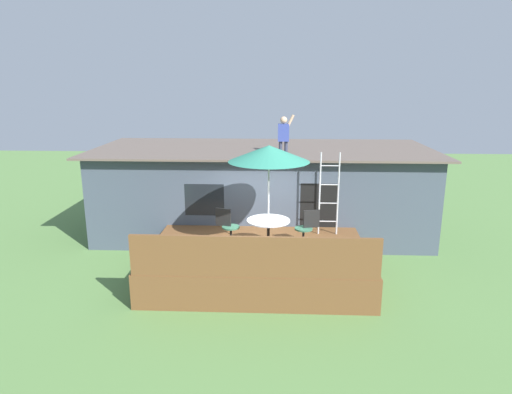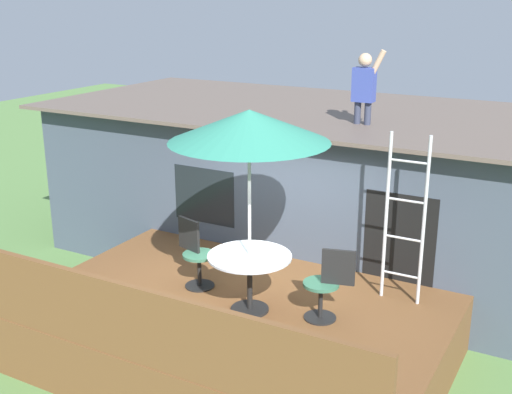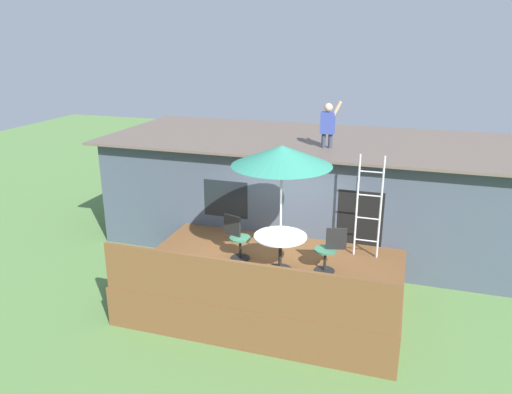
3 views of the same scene
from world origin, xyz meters
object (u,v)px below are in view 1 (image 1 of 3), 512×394
at_px(patio_table, 268,226).
at_px(person_figure, 284,132).
at_px(patio_chair_left, 228,227).
at_px(step_ladder, 329,194).
at_px(patio_umbrella, 269,154).
at_px(patio_chair_right, 306,229).

height_order(patio_table, person_figure, person_figure).
relative_size(patio_table, patio_chair_left, 1.13).
bearing_deg(step_ladder, person_figure, 126.39).
distance_m(step_ladder, patio_chair_left, 2.79).
bearing_deg(patio_chair_left, patio_table, 0.00).
height_order(person_figure, patio_chair_left, person_figure).
distance_m(patio_umbrella, patio_chair_left, 2.16).
height_order(patio_table, patio_chair_right, patio_chair_right).
distance_m(patio_umbrella, person_figure, 2.83).
bearing_deg(patio_umbrella, person_figure, 82.26).
relative_size(patio_table, person_figure, 0.94).
height_order(step_ladder, person_figure, person_figure).
xyz_separation_m(patio_table, patio_chair_left, (-1.00, 0.29, -0.13)).
bearing_deg(person_figure, patio_table, -97.74).
xyz_separation_m(patio_chair_left, patio_chair_right, (1.93, -0.04, 0.00)).
bearing_deg(patio_chair_left, patio_umbrella, -0.00).
bearing_deg(person_figure, patio_chair_right, -77.83).
height_order(person_figure, patio_chair_right, person_figure).
xyz_separation_m(patio_umbrella, step_ladder, (1.55, 1.20, -1.25)).
bearing_deg(patio_table, step_ladder, 37.68).
relative_size(patio_chair_left, patio_chair_right, 1.00).
distance_m(patio_umbrella, step_ladder, 2.33).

